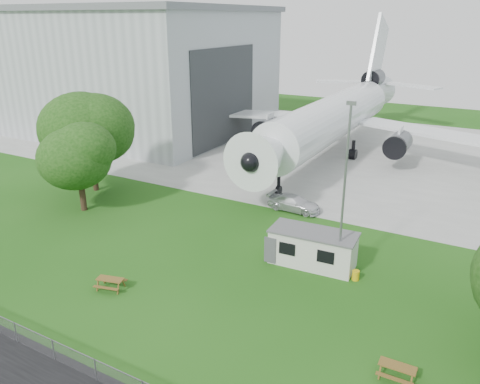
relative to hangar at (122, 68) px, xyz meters
The scene contains 12 objects.
ground 53.16m from the hangar, 43.47° to the right, with size 160.00×160.00×0.00m, color #2E661D.
concrete_apron 39.17m from the hangar, ahead, with size 120.00×46.00×0.03m, color #B7B7B2.
hangar is the anchor object (origin of this frame).
airliner 36.21m from the hangar, ahead, with size 46.36×47.73×17.69m.
site_cabin 53.54m from the hangar, 33.57° to the right, with size 6.82×3.05×2.62m.
picnic_west 52.24m from the hangar, 49.17° to the right, with size 1.80×1.50×0.76m, color brown, non-canonical shape.
picnic_east 65.07m from the hangar, 36.26° to the right, with size 1.80×1.50×0.76m, color brown, non-canonical shape.
fence 60.00m from the hangar, 50.15° to the right, with size 58.00×0.04×1.30m, color gray.
lamp_mast 55.06m from the hangar, 32.84° to the right, with size 0.16×0.16×12.00m, color slate.
tree_west_big 31.69m from the hangar, 53.68° to the right, with size 8.62×8.62×10.59m.
tree_west_small 37.19m from the hangar, 54.05° to the right, with size 6.86×6.86×8.77m.
car_apron_van 44.86m from the hangar, 27.77° to the right, with size 2.03×4.98×1.45m, color silver.
Camera 1 is at (16.20, -22.18, 16.91)m, focal length 35.00 mm.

